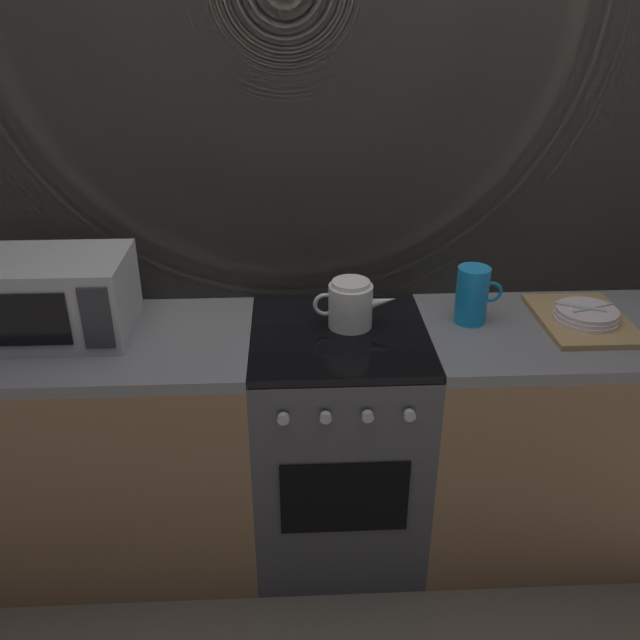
{
  "coord_description": "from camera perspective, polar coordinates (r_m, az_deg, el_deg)",
  "views": [
    {
      "loc": [
        -0.16,
        -1.97,
        1.94
      ],
      "look_at": [
        -0.07,
        0.0,
        0.95
      ],
      "focal_mm": 37.34,
      "sensor_mm": 36.0,
      "label": 1
    }
  ],
  "objects": [
    {
      "name": "ground_plane",
      "position": [
        2.78,
        1.43,
        -17.77
      ],
      "size": [
        8.0,
        8.0,
        0.0
      ],
      "primitive_type": "plane",
      "color": "#6B6054"
    },
    {
      "name": "back_wall",
      "position": [
        2.42,
        1.21,
        8.79
      ],
      "size": [
        3.6,
        0.05,
        2.4
      ],
      "color": "#A39989",
      "rests_on": "ground_plane"
    },
    {
      "name": "counter_left",
      "position": [
        2.58,
        -19.14,
        -10.36
      ],
      "size": [
        1.2,
        0.6,
        0.9
      ],
      "color": "#997251",
      "rests_on": "ground_plane"
    },
    {
      "name": "stove_unit",
      "position": [
        2.48,
        1.55,
        -10.36
      ],
      "size": [
        0.6,
        0.63,
        0.9
      ],
      "color": "#4C4C51",
      "rests_on": "ground_plane"
    },
    {
      "name": "counter_right",
      "position": [
        2.69,
        21.27,
        -9.1
      ],
      "size": [
        1.2,
        0.6,
        0.9
      ],
      "color": "#997251",
      "rests_on": "ground_plane"
    },
    {
      "name": "microwave",
      "position": [
        2.34,
        -21.52,
        1.89
      ],
      "size": [
        0.46,
        0.35,
        0.27
      ],
      "color": "#B2B2B7",
      "rests_on": "counter_left"
    },
    {
      "name": "kettle",
      "position": [
        2.25,
        2.65,
        1.36
      ],
      "size": [
        0.28,
        0.15,
        0.17
      ],
      "color": "white",
      "rests_on": "stove_unit"
    },
    {
      "name": "pitcher",
      "position": [
        2.33,
        12.93,
        2.11
      ],
      "size": [
        0.16,
        0.11,
        0.2
      ],
      "color": "#198CD8",
      "rests_on": "counter_right"
    },
    {
      "name": "dish_pile",
      "position": [
        2.46,
        21.7,
        0.21
      ],
      "size": [
        0.3,
        0.4,
        0.07
      ],
      "color": "tan",
      "rests_on": "counter_right"
    }
  ]
}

